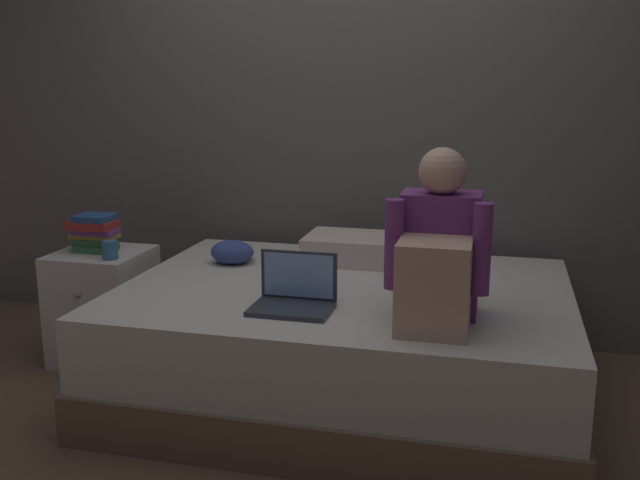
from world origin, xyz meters
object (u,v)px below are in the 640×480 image
Objects in this scene: laptop at (294,295)px; mug at (110,250)px; bed at (345,342)px; nightstand at (104,306)px; pillow at (362,249)px; clothes_pile at (234,252)px; book_stack at (94,232)px; person_sitting at (438,257)px.

laptop is 3.56× the size of mug.
bed is 1.31m from nightstand.
pillow is 2.36× the size of clothes_pile.
book_stack is (-1.20, 0.50, 0.09)m from laptop.
person_sitting is 2.77× the size of clothes_pile.
person_sitting is 0.95m from pillow.
pillow is at bearing 16.63° from clothes_pile.
clothes_pile is at bearing 157.08° from bed.
pillow is 0.64m from clothes_pile.
bed is at bearing 139.99° from person_sitting.
laptop is 1.35× the size of clothes_pile.
laptop is 0.82m from pillow.
mug is at bearing -38.26° from book_stack.
person_sitting reaches higher than bed.
mug is (-1.04, 0.37, 0.04)m from laptop.
pillow is at bearing 81.72° from laptop.
nightstand is at bearing -168.67° from clothes_pile.
pillow is 6.22× the size of mug.
bed is 0.50m from laptop.
mug is (-1.17, 0.01, 0.36)m from bed.
bed is 8.44× the size of clothes_pile.
mug reaches higher than bed.
nightstand is at bearing 137.31° from mug.
bed is at bearing -22.92° from clothes_pile.
clothes_pile is (0.54, 0.25, -0.04)m from mug.
laptop is at bearing -22.84° from nightstand.
nightstand reaches higher than bed.
laptop reaches higher than clothes_pile.
laptop reaches higher than nightstand.
nightstand is at bearing 174.22° from bed.
laptop is 0.80m from clothes_pile.
clothes_pile is (-0.62, -0.18, -0.01)m from pillow.
laptop is at bearing -51.52° from clothes_pile.
mug reaches higher than pillow.
mug is at bearing 179.43° from bed.
laptop is at bearing -19.72° from mug.
mug is at bearing -154.83° from clothes_pile.
pillow is (-0.45, 0.81, -0.19)m from person_sitting.
clothes_pile reaches higher than bed.
clothes_pile reaches higher than nightstand.
nightstand is 0.74m from clothes_pile.
laptop is 1.10m from mug.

